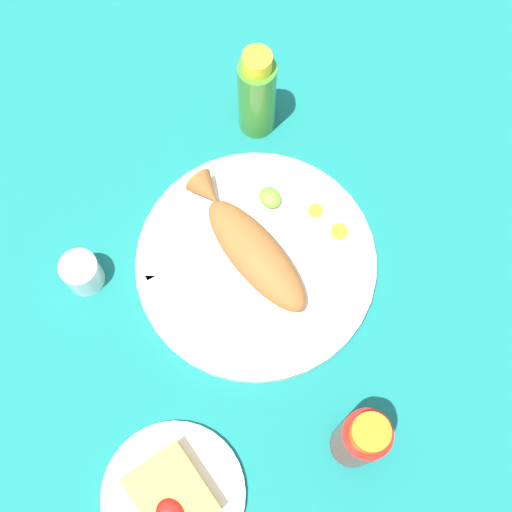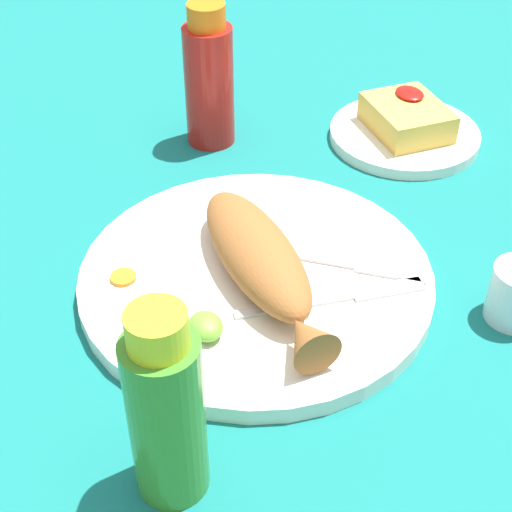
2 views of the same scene
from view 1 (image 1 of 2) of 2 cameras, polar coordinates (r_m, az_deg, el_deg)
ground_plane at (r=1.04m, az=0.00°, el=-0.70°), size 4.00×4.00×0.00m
main_plate at (r=1.03m, az=0.00°, el=-0.54°), size 0.35×0.35×0.02m
fried_fish at (r=1.01m, az=-0.49°, el=0.68°), size 0.25×0.08×0.05m
fork_near at (r=1.02m, az=-4.72°, el=-2.08°), size 0.12×0.16×0.00m
fork_far at (r=1.03m, az=-4.98°, el=0.47°), size 0.03×0.19×0.00m
carrot_slice_near at (r=1.05m, az=6.67°, el=1.96°), size 0.03×0.03×0.00m
carrot_slice_mid at (r=1.05m, az=4.79°, el=3.65°), size 0.02×0.02×0.00m
lime_wedge_main at (r=1.05m, az=1.11°, el=4.71°), size 0.04×0.03×0.02m
hot_sauce_bottle_red at (r=0.92m, az=8.34°, el=-14.30°), size 0.06×0.06×0.18m
hot_sauce_bottle_green at (r=1.07m, az=0.08°, el=12.80°), size 0.06×0.06×0.18m
salt_cup at (r=1.04m, az=-13.69°, el=-1.37°), size 0.05×0.05×0.06m
side_plate_fries at (r=0.99m, az=-6.61°, el=-18.45°), size 0.19×0.19×0.01m
fries_pile at (r=0.96m, az=-6.78°, el=-18.47°), size 0.10×0.08×0.04m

